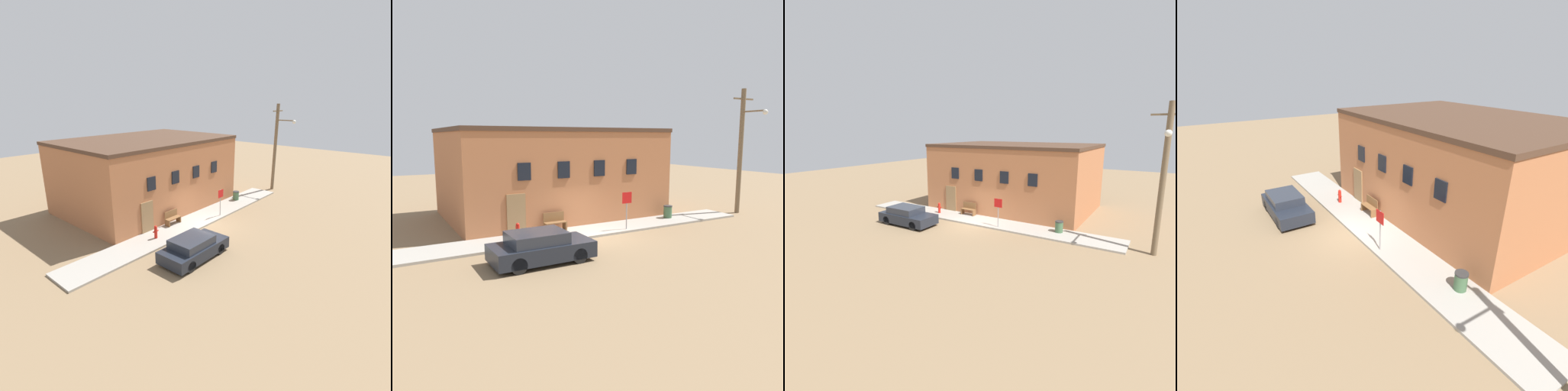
% 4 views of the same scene
% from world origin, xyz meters
% --- Properties ---
extents(ground_plane, '(80.00, 80.00, 0.00)m').
position_xyz_m(ground_plane, '(0.00, 0.00, 0.00)').
color(ground_plane, '#846B4C').
extents(sidewalk, '(20.50, 2.29, 0.12)m').
position_xyz_m(sidewalk, '(0.00, 1.15, 0.06)').
color(sidewalk, '#9E998E').
rests_on(sidewalk, ground).
extents(brick_building, '(12.90, 8.92, 5.59)m').
position_xyz_m(brick_building, '(0.39, 6.69, 2.79)').
color(brick_building, '#B26B42').
rests_on(brick_building, ground).
extents(fire_hydrant, '(0.42, 0.20, 0.85)m').
position_xyz_m(fire_hydrant, '(-3.80, 1.12, 0.54)').
color(fire_hydrant, red).
rests_on(fire_hydrant, sidewalk).
extents(stop_sign, '(0.60, 0.06, 2.02)m').
position_xyz_m(stop_sign, '(2.07, 0.34, 1.51)').
color(stop_sign, gray).
rests_on(stop_sign, sidewalk).
extents(bench, '(1.20, 0.44, 0.98)m').
position_xyz_m(bench, '(-1.46, 1.94, 0.57)').
color(bench, brown).
rests_on(bench, sidewalk).
extents(trash_bin, '(0.53, 0.53, 0.76)m').
position_xyz_m(trash_bin, '(6.02, 1.51, 0.50)').
color(trash_bin, '#426642').
rests_on(trash_bin, sidewalk).
extents(utility_pole, '(1.80, 1.96, 8.15)m').
position_xyz_m(utility_pole, '(11.56, 0.75, 4.31)').
color(utility_pole, brown).
rests_on(utility_pole, ground).
extents(parked_car, '(4.14, 1.90, 1.31)m').
position_xyz_m(parked_car, '(-4.01, -2.22, 0.64)').
color(parked_car, black).
rests_on(parked_car, ground).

